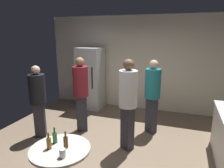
% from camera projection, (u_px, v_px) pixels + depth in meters
% --- Properties ---
extents(ground_plane, '(5.20, 5.20, 0.10)m').
position_uv_depth(ground_plane, '(102.00, 155.00, 3.93)').
color(ground_plane, '#7A6651').
extents(wall_back, '(5.32, 0.06, 2.70)m').
position_uv_depth(wall_back, '(136.00, 63.00, 6.00)').
color(wall_back, silver).
rests_on(wall_back, ground_plane).
extents(refrigerator, '(0.70, 0.68, 1.80)m').
position_uv_depth(refrigerator, '(91.00, 78.00, 6.12)').
color(refrigerator, silver).
rests_on(refrigerator, ground_plane).
extents(foreground_table, '(0.80, 0.80, 0.73)m').
position_uv_depth(foreground_table, '(61.00, 155.00, 2.74)').
color(foreground_table, beige).
rests_on(foreground_table, ground_plane).
extents(beer_bottle_amber, '(0.06, 0.06, 0.23)m').
position_uv_depth(beer_bottle_amber, '(49.00, 143.00, 2.68)').
color(beer_bottle_amber, '#8C5919').
rests_on(beer_bottle_amber, foreground_table).
extents(beer_bottle_brown, '(0.06, 0.06, 0.23)m').
position_uv_depth(beer_bottle_brown, '(66.00, 142.00, 2.71)').
color(beer_bottle_brown, '#593314').
rests_on(beer_bottle_brown, foreground_table).
extents(beer_bottle_green, '(0.06, 0.06, 0.23)m').
position_uv_depth(beer_bottle_green, '(55.00, 137.00, 2.83)').
color(beer_bottle_green, '#26662D').
rests_on(beer_bottle_green, foreground_table).
extents(plastic_cup_white, '(0.08, 0.08, 0.11)m').
position_uv_depth(plastic_cup_white, '(63.00, 153.00, 2.50)').
color(plastic_cup_white, white).
rests_on(plastic_cup_white, foreground_table).
extents(person_in_black_shirt, '(0.46, 0.46, 1.57)m').
position_uv_depth(person_in_black_shirt, '(38.00, 96.00, 4.33)').
color(person_in_black_shirt, '#2D2D38').
rests_on(person_in_black_shirt, ground_plane).
extents(person_in_white_shirt, '(0.47, 0.47, 1.76)m').
position_uv_depth(person_in_white_shirt, '(128.00, 98.00, 3.82)').
color(person_in_white_shirt, '#2D2D38').
rests_on(person_in_white_shirt, ground_plane).
extents(person_in_maroon_shirt, '(0.48, 0.48, 1.71)m').
position_uv_depth(person_in_maroon_shirt, '(81.00, 89.00, 4.57)').
color(person_in_maroon_shirt, '#2D2D38').
rests_on(person_in_maroon_shirt, ground_plane).
extents(person_in_teal_shirt, '(0.48, 0.48, 1.66)m').
position_uv_depth(person_in_teal_shirt, '(152.00, 91.00, 4.51)').
color(person_in_teal_shirt, '#2D2D38').
rests_on(person_in_teal_shirt, ground_plane).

